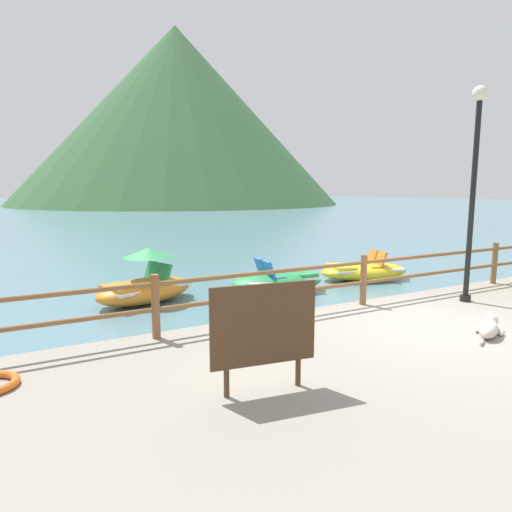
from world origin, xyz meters
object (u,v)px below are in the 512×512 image
lamp_post (474,175)px  pedal_boat_2 (145,285)px  pedal_boat_1 (363,271)px  pedal_boat_3 (278,281)px  sign_board (264,326)px  dog_resting (489,327)px

lamp_post → pedal_boat_2: bearing=139.1°
pedal_boat_1 → pedal_boat_3: pedal_boat_3 is taller
sign_board → dog_resting: 3.91m
lamp_post → dog_resting: (-1.51, -1.50, -2.31)m
pedal_boat_3 → dog_resting: bearing=-85.4°
pedal_boat_1 → sign_board: bearing=-139.4°
dog_resting → pedal_boat_2: (-3.59, 5.92, -0.11)m
pedal_boat_1 → pedal_boat_3: size_ratio=1.12×
dog_resting → pedal_boat_3: pedal_boat_3 is taller
lamp_post → pedal_boat_1: lamp_post is taller
dog_resting → pedal_boat_2: bearing=121.3°
lamp_post → sign_board: size_ratio=3.38×
sign_board → pedal_boat_1: 8.49m
pedal_boat_1 → pedal_boat_3: (-2.97, -0.18, 0.03)m
pedal_boat_2 → pedal_boat_1: bearing=-3.9°
pedal_boat_1 → dog_resting: bearing=-114.8°
dog_resting → pedal_boat_2: size_ratio=0.38×
sign_board → dog_resting: bearing=-0.1°
lamp_post → pedal_boat_2: (-5.10, 4.42, -2.42)m
lamp_post → pedal_boat_3: (-1.93, 3.82, -2.54)m
pedal_boat_3 → lamp_post: bearing=-63.2°
dog_resting → pedal_boat_1: pedal_boat_1 is taller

